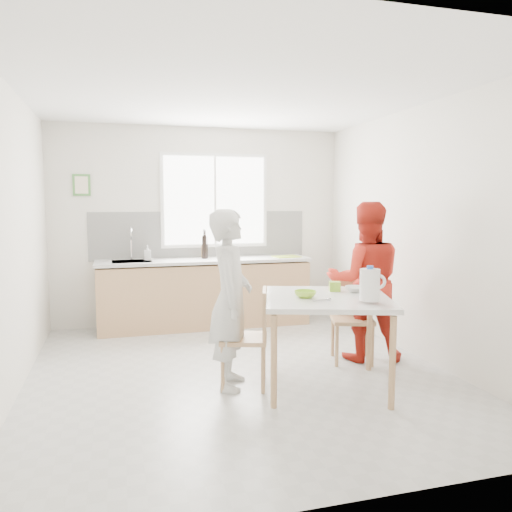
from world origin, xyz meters
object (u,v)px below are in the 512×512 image
at_px(person_white, 231,299).
at_px(chair_left, 251,333).
at_px(dining_table, 327,306).
at_px(milk_jug, 370,284).
at_px(wine_bottle_a, 204,247).
at_px(person_red, 365,281).
at_px(wine_bottle_b, 205,247).
at_px(bowl_white, 356,289).
at_px(chair_far, 351,313).
at_px(bowl_green, 305,294).

bearing_deg(person_white, chair_left, -90.00).
relative_size(dining_table, milk_jug, 4.65).
distance_m(chair_left, milk_jug, 1.16).
relative_size(dining_table, wine_bottle_a, 4.26).
bearing_deg(dining_table, chair_left, 162.55).
bearing_deg(milk_jug, wine_bottle_a, 124.49).
height_order(dining_table, milk_jug, milk_jug).
distance_m(person_red, wine_bottle_b, 2.41).
distance_m(bowl_white, wine_bottle_b, 2.68).
distance_m(person_white, person_red, 1.61).
xyz_separation_m(chair_far, milk_jug, (-0.35, -1.04, 0.49)).
bearing_deg(chair_far, wine_bottle_a, 140.97).
xyz_separation_m(person_red, wine_bottle_a, (-1.40, 1.90, 0.24)).
relative_size(person_red, bowl_green, 8.66).
xyz_separation_m(person_red, milk_jug, (-0.50, -1.02, 0.15)).
xyz_separation_m(person_white, wine_bottle_a, (0.16, 2.30, 0.27)).
xyz_separation_m(chair_left, person_white, (-0.18, 0.06, 0.31)).
bearing_deg(wine_bottle_b, bowl_white, -67.86).
distance_m(person_red, bowl_white, 0.63).
xyz_separation_m(milk_jug, wine_bottle_b, (-0.87, 2.99, 0.07)).
relative_size(dining_table, chair_left, 1.52).
xyz_separation_m(bowl_white, wine_bottle_b, (-1.01, 2.48, 0.21)).
bearing_deg(wine_bottle_b, dining_table, -76.16).
relative_size(person_white, bowl_white, 7.94).
relative_size(chair_far, wine_bottle_b, 3.03).
distance_m(person_white, bowl_green, 0.67).
bearing_deg(bowl_white, bowl_green, -166.49).
relative_size(bowl_white, milk_jug, 0.70).
xyz_separation_m(chair_far, bowl_white, (-0.22, -0.53, 0.36)).
bearing_deg(bowl_white, person_red, 54.49).
relative_size(chair_far, milk_jug, 3.10).
distance_m(dining_table, chair_far, 0.92).
relative_size(wine_bottle_a, wine_bottle_b, 1.07).
xyz_separation_m(chair_left, milk_jug, (0.88, -0.57, 0.50)).
height_order(person_red, milk_jug, person_red).
height_order(person_white, wine_bottle_b, person_white).
bearing_deg(chair_far, wine_bottle_b, 139.62).
bearing_deg(bowl_green, person_red, 34.83).
xyz_separation_m(person_red, wine_bottle_b, (-1.37, 1.96, 0.23)).
relative_size(bowl_white, wine_bottle_b, 0.68).
relative_size(person_white, milk_jug, 5.52).
relative_size(person_red, wine_bottle_b, 5.62).
bearing_deg(wine_bottle_b, person_white, -94.39).
bearing_deg(wine_bottle_a, person_red, -53.69).
relative_size(bowl_green, milk_jug, 0.66).
bearing_deg(milk_jug, wine_bottle_b, 123.73).
bearing_deg(person_white, wine_bottle_a, 13.55).
bearing_deg(wine_bottle_b, bowl_green, -80.42).
height_order(chair_left, person_white, person_white).
relative_size(dining_table, bowl_white, 6.69).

